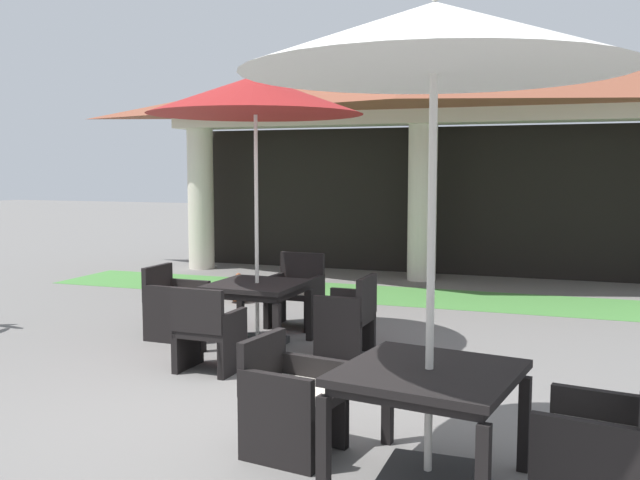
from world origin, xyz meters
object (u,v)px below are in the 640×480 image
(patio_umbrella_mid_left, at_px, (434,44))
(patio_chair_mid_left_west, at_px, (290,399))
(patio_chair_near_foreground_east, at_px, (349,318))
(patio_chair_near_foreground_west, at_px, (175,304))
(patio_chair_mid_left_east, at_px, (601,451))
(patio_chair_near_foreground_south, at_px, (208,332))
(terracotta_urn, at_px, (239,290))
(patio_table_near_foreground, at_px, (257,291))
(patio_chair_near_foreground_north, at_px, (296,293))
(patio_umbrella_near_foreground, at_px, (255,98))
(patio_table_mid_left, at_px, (429,383))

(patio_umbrella_mid_left, distance_m, patio_chair_mid_left_west, 2.49)
(patio_chair_near_foreground_east, relative_size, patio_umbrella_mid_left, 0.28)
(patio_chair_near_foreground_west, height_order, patio_chair_near_foreground_east, patio_chair_near_foreground_east)
(patio_chair_near_foreground_west, relative_size, patio_chair_mid_left_east, 0.97)
(patio_chair_mid_left_east, bearing_deg, patio_chair_near_foreground_west, 65.64)
(patio_chair_near_foreground_south, xyz_separation_m, terracotta_urn, (-1.29, 3.29, -0.21))
(patio_chair_near_foreground_west, distance_m, patio_chair_mid_left_east, 5.34)
(patio_chair_near_foreground_south, distance_m, terracotta_urn, 3.53)
(patio_table_near_foreground, relative_size, terracotta_urn, 2.27)
(patio_chair_near_foreground_west, height_order, patio_chair_near_foreground_north, patio_chair_near_foreground_north)
(patio_umbrella_near_foreground, distance_m, patio_umbrella_mid_left, 3.67)
(patio_table_near_foreground, distance_m, patio_umbrella_near_foreground, 2.08)
(patio_chair_near_foreground_north, xyz_separation_m, patio_chair_near_foreground_south, (-0.07, -2.12, -0.02))
(patio_chair_near_foreground_south, bearing_deg, patio_chair_near_foreground_east, 45.04)
(patio_umbrella_near_foreground, xyz_separation_m, patio_chair_near_foreground_west, (-1.06, 0.03, -2.29))
(terracotta_urn, bearing_deg, patio_umbrella_near_foreground, -59.33)
(patio_chair_near_foreground_south, height_order, terracotta_urn, patio_chair_near_foreground_south)
(patio_chair_near_foreground_north, relative_size, patio_table_mid_left, 0.76)
(patio_umbrella_near_foreground, bearing_deg, patio_umbrella_mid_left, -48.80)
(patio_chair_near_foreground_west, height_order, patio_chair_mid_left_east, patio_chair_mid_left_east)
(patio_table_near_foreground, xyz_separation_m, patio_chair_near_foreground_south, (-0.03, -1.06, -0.22))
(patio_umbrella_near_foreground, bearing_deg, patio_table_mid_left, -48.80)
(patio_umbrella_mid_left, relative_size, patio_chair_mid_left_east, 3.46)
(patio_chair_near_foreground_north, distance_m, patio_chair_mid_left_west, 3.92)
(patio_chair_near_foreground_west, distance_m, terracotta_urn, 2.22)
(patio_table_mid_left, bearing_deg, terracotta_urn, 126.84)
(patio_chair_near_foreground_west, distance_m, patio_chair_mid_left_west, 3.63)
(patio_umbrella_near_foreground, height_order, patio_chair_mid_left_east, patio_umbrella_near_foreground)
(patio_table_mid_left, height_order, terracotta_urn, patio_table_mid_left)
(patio_chair_near_foreground_west, distance_m, patio_chair_near_foreground_east, 2.11)
(patio_chair_near_foreground_west, xyz_separation_m, patio_umbrella_mid_left, (3.47, -2.79, 2.27))
(patio_table_near_foreground, xyz_separation_m, patio_chair_near_foreground_north, (0.04, 1.06, -0.20))
(patio_chair_near_foreground_south, bearing_deg, patio_chair_near_foreground_west, 134.97)
(patio_chair_near_foreground_east, bearing_deg, patio_table_near_foreground, 90.00)
(patio_chair_mid_left_east, bearing_deg, patio_table_mid_left, 90.00)
(patio_chair_mid_left_east, bearing_deg, patio_chair_mid_left_west, 90.00)
(patio_chair_near_foreground_east, relative_size, terracotta_urn, 1.95)
(patio_chair_mid_left_west, bearing_deg, patio_chair_near_foreground_north, -149.84)
(patio_chair_near_foreground_east, relative_size, patio_chair_mid_left_west, 1.06)
(patio_chair_mid_left_west, bearing_deg, patio_table_near_foreground, -141.86)
(patio_umbrella_near_foreground, height_order, patio_chair_near_foreground_north, patio_umbrella_near_foreground)
(patio_table_near_foreground, relative_size, patio_umbrella_near_foreground, 0.33)
(patio_umbrella_near_foreground, xyz_separation_m, terracotta_urn, (-1.32, 2.23, -2.51))
(patio_chair_mid_left_east, bearing_deg, patio_chair_near_foreground_south, 70.73)
(patio_umbrella_mid_left, height_order, patio_chair_mid_left_west, patio_umbrella_mid_left)
(patio_chair_near_foreground_north, xyz_separation_m, patio_table_mid_left, (2.38, -3.82, 0.23))
(patio_chair_near_foreground_north, xyz_separation_m, patio_chair_mid_left_west, (1.40, -3.66, -0.03))
(patio_chair_mid_left_west, bearing_deg, patio_chair_near_foreground_south, -127.15)
(patio_chair_mid_left_east, relative_size, terracotta_urn, 1.98)
(patio_table_near_foreground, distance_m, patio_chair_near_foreground_south, 1.08)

